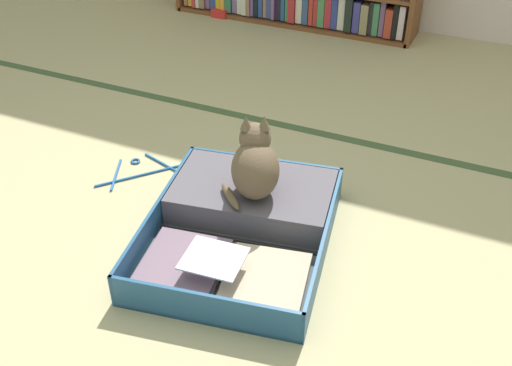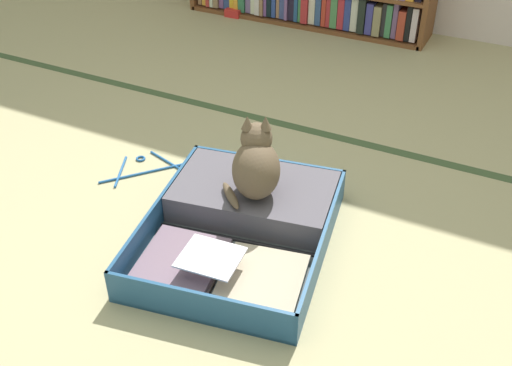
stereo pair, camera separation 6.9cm
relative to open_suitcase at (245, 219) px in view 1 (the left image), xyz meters
The scene contains 6 objects.
ground_plane 0.25m from the open_suitcase, 108.64° to the right, with size 10.00×10.00×0.00m, color tan.
tatami_border 0.77m from the open_suitcase, 95.77° to the left, with size 4.80×0.05×0.00m.
open_suitcase is the anchor object (origin of this frame).
black_cat 0.20m from the open_suitcase, 85.19° to the left, with size 0.26×0.28×0.29m.
clothes_hanger 0.59m from the open_suitcase, 162.97° to the left, with size 0.29×0.30×0.01m.
small_red_pouch 2.16m from the open_suitcase, 118.95° to the left, with size 0.10×0.07×0.05m.
Camera 1 is at (0.81, -1.34, 1.46)m, focal length 43.26 mm.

